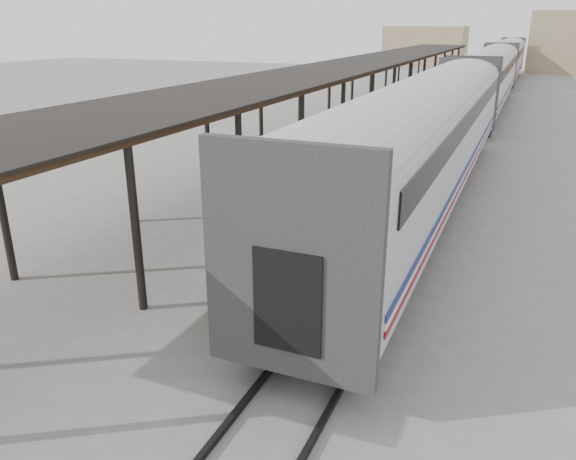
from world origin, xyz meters
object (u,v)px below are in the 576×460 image
(luggage_tug, at_px, (376,127))
(porter, at_px, (247,252))
(pedestrian, at_px, (308,155))
(baggage_cart, at_px, (252,281))

(luggage_tug, height_order, porter, porter)
(pedestrian, bearing_deg, luggage_tug, -88.83)
(porter, height_order, pedestrian, porter)
(luggage_tug, xyz_separation_m, porter, (2.89, -22.06, 1.03))
(baggage_cart, bearing_deg, pedestrian, 94.77)
(baggage_cart, bearing_deg, luggage_tug, 86.78)
(baggage_cart, relative_size, luggage_tug, 1.38)
(baggage_cart, xyz_separation_m, pedestrian, (-3.23, 12.00, 0.28))
(luggage_tug, bearing_deg, porter, -60.48)
(luggage_tug, bearing_deg, pedestrian, -71.41)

